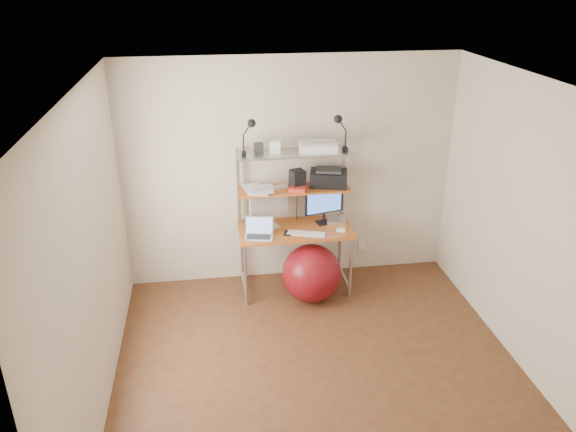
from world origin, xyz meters
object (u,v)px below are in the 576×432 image
object	(u,v)px
laptop	(259,233)
exercise_ball	(312,273)
printer	(328,178)
monitor_black	(324,204)
monitor_silver	(269,204)

from	to	relation	value
laptop	exercise_ball	world-z (taller)	laptop
printer	laptop	bearing A→B (deg)	-146.08
monitor_black	printer	size ratio (longest dim) A/B	1.01
monitor_silver	laptop	distance (m)	0.34
printer	exercise_ball	bearing A→B (deg)	-107.91
monitor_silver	monitor_black	distance (m)	0.60
monitor_black	exercise_ball	size ratio (longest dim) A/B	0.71
monitor_silver	monitor_black	size ratio (longest dim) A/B	1.09
exercise_ball	monitor_black	bearing A→B (deg)	61.11
monitor_silver	monitor_black	xyz separation A→B (m)	(0.60, 0.02, -0.04)
laptop	exercise_ball	distance (m)	0.72
monitor_silver	laptop	world-z (taller)	monitor_silver
monitor_black	laptop	bearing A→B (deg)	-175.27
laptop	monitor_silver	bearing A→B (deg)	70.23
monitor_silver	laptop	bearing A→B (deg)	-139.96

